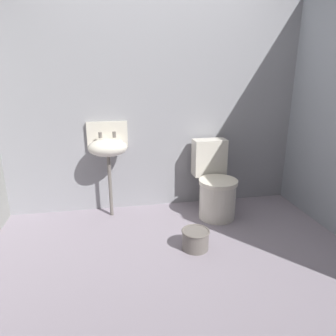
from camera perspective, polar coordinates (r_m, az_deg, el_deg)
The scene contains 5 objects.
ground_plane at distance 2.75m, azimuth 1.05°, elevation -16.60°, with size 3.57×2.57×0.08m, color gray.
wall_back at distance 3.41m, azimuth -2.65°, elevation 11.18°, with size 3.57×0.10×2.25m, color #95959A.
toilet_near_wall at distance 3.36m, azimuth 8.58°, elevation -3.25°, with size 0.41×0.60×0.78m.
sink at distance 3.24m, azimuth -10.94°, elevation 3.87°, with size 0.42×0.35×0.99m.
bucket at distance 2.80m, azimuth 5.04°, elevation -12.80°, with size 0.25×0.25×0.18m.
Camera 1 is at (-0.45, -2.23, 1.51)m, focal length 33.32 mm.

